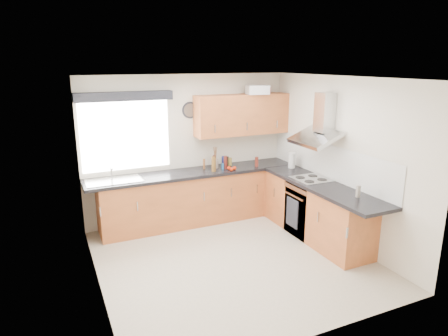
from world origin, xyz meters
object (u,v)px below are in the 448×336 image
extractor_hood (320,125)px  upper_cabinets (242,115)px  oven (309,208)px  washing_machine (137,209)px

extractor_hood → upper_cabinets: upper_cabinets is taller
oven → washing_machine: oven is taller
upper_cabinets → washing_machine: bearing=-176.9°
oven → extractor_hood: size_ratio=1.09×
upper_cabinets → washing_machine: 2.41m
oven → upper_cabinets: bearing=112.5°
washing_machine → upper_cabinets: bearing=-5.9°
upper_cabinets → washing_machine: (-1.95, -0.10, -1.42)m
extractor_hood → washing_machine: extractor_hood is taller
oven → extractor_hood: (0.10, -0.00, 1.34)m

